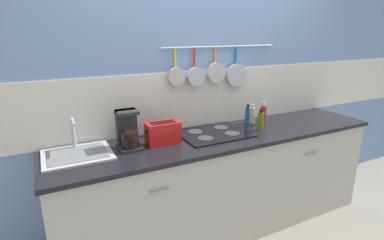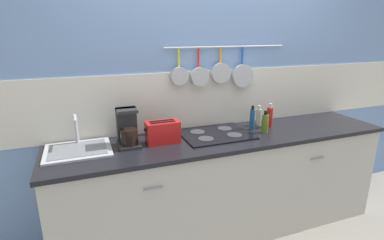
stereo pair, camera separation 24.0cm
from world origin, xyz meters
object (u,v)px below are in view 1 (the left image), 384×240
(toaster, at_px, (163,133))
(bottle_olive_oil, at_px, (263,114))
(bottle_vinegar, at_px, (261,121))
(bottle_dish_soap, at_px, (252,115))
(coffee_maker, at_px, (128,132))
(bottle_sesame_oil, at_px, (247,117))

(toaster, xyz_separation_m, bottle_olive_oil, (1.04, 0.05, 0.01))
(bottle_vinegar, height_order, bottle_dish_soap, bottle_vinegar)
(toaster, bearing_deg, coffee_maker, 172.03)
(bottle_sesame_oil, xyz_separation_m, bottle_olive_oil, (0.20, 0.01, -0.00))
(coffee_maker, xyz_separation_m, bottle_sesame_oil, (1.12, -0.00, -0.03))
(bottle_dish_soap, bearing_deg, bottle_olive_oil, -50.68)
(coffee_maker, bearing_deg, toaster, -7.97)
(coffee_maker, relative_size, bottle_vinegar, 1.50)
(bottle_olive_oil, bearing_deg, bottle_dish_soap, 129.32)
(bottle_vinegar, xyz_separation_m, bottle_olive_oil, (0.13, 0.13, 0.01))
(bottle_sesame_oil, bearing_deg, coffee_maker, 179.85)
(toaster, height_order, bottle_olive_oil, bottle_olive_oil)
(toaster, height_order, bottle_sesame_oil, bottle_sesame_oil)
(bottle_sesame_oil, relative_size, bottle_olive_oil, 1.00)
(toaster, bearing_deg, bottle_dish_soap, 7.53)
(coffee_maker, bearing_deg, bottle_sesame_oil, -0.15)
(bottle_vinegar, bearing_deg, coffee_maker, 174.46)
(coffee_maker, bearing_deg, bottle_dish_soap, 4.21)
(bottle_sesame_oil, height_order, bottle_dish_soap, bottle_sesame_oil)
(coffee_maker, relative_size, bottle_dish_soap, 1.58)
(coffee_maker, height_order, toaster, coffee_maker)
(bottle_vinegar, bearing_deg, toaster, 175.18)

